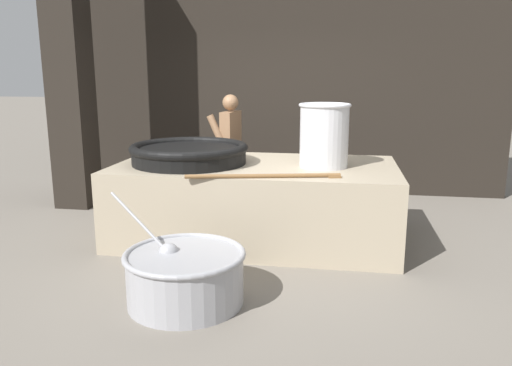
{
  "coord_description": "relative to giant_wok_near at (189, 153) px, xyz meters",
  "views": [
    {
      "loc": [
        0.88,
        -5.28,
        1.82
      ],
      "look_at": [
        0.0,
        0.0,
        0.63
      ],
      "focal_mm": 35.0,
      "sensor_mm": 36.0,
      "label": 1
    }
  ],
  "objects": [
    {
      "name": "ground_plane",
      "position": [
        0.73,
        0.07,
        -0.96
      ],
      "size": [
        60.0,
        60.0,
        0.0
      ],
      "primitive_type": "plane",
      "color": "slate"
    },
    {
      "name": "back_wall",
      "position": [
        0.73,
        2.55,
        1.16
      ],
      "size": [
        6.65,
        0.24,
        4.24
      ],
      "primitive_type": "cube",
      "color": "black",
      "rests_on": "ground_plane"
    },
    {
      "name": "support_pillar",
      "position": [
        -1.95,
        1.07,
        1.16
      ],
      "size": [
        0.48,
        0.48,
        4.24
      ],
      "primitive_type": "cube",
      "color": "black",
      "rests_on": "ground_plane"
    },
    {
      "name": "hearth_platform",
      "position": [
        0.73,
        0.07,
        -0.54
      ],
      "size": [
        3.03,
        1.62,
        0.84
      ],
      "color": "tan",
      "rests_on": "ground_plane"
    },
    {
      "name": "giant_wok_near",
      "position": [
        0.0,
        0.0,
        0.0
      ],
      "size": [
        1.29,
        1.29,
        0.22
      ],
      "color": "black",
      "rests_on": "hearth_platform"
    },
    {
      "name": "stock_pot",
      "position": [
        1.46,
        0.04,
        0.23
      ],
      "size": [
        0.54,
        0.54,
        0.67
      ],
      "color": "silver",
      "rests_on": "hearth_platform"
    },
    {
      "name": "stirring_paddle",
      "position": [
        0.98,
        -0.63,
        -0.1
      ],
      "size": [
        1.46,
        0.38,
        0.04
      ],
      "rotation": [
        0.0,
        0.0,
        0.21
      ],
      "color": "brown",
      "rests_on": "hearth_platform"
    },
    {
      "name": "cook",
      "position": [
        0.16,
        1.36,
        -0.13
      ],
      "size": [
        0.39,
        0.59,
        1.54
      ],
      "rotation": [
        0.0,
        0.0,
        3.0
      ],
      "color": "#8C6647",
      "rests_on": "ground_plane"
    },
    {
      "name": "prep_bowl_vegetables",
      "position": [
        0.44,
        -1.62,
        -0.72
      ],
      "size": [
        1.22,
        0.98,
        0.83
      ],
      "color": "#9E9EA3",
      "rests_on": "ground_plane"
    }
  ]
}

